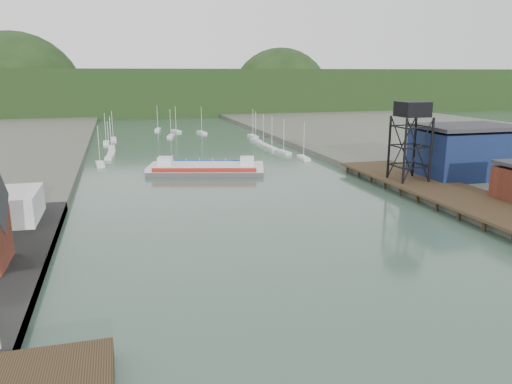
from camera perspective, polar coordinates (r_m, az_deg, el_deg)
ground at (r=45.30m, az=18.10°, el=-18.91°), size 600.00×600.00×0.00m
east_pier at (r=99.22m, az=21.87°, el=-0.26°), size 14.00×70.00×2.45m
lift_tower at (r=106.55m, az=17.43°, el=8.48°), size 6.50×6.50×16.00m
blue_shed at (r=117.80m, az=22.78°, el=4.26°), size 20.50×14.50×11.30m
marina_sailboats at (r=172.89m, az=-7.87°, el=5.55°), size 57.71×92.65×0.90m
distant_hills at (r=333.47m, az=-12.51°, el=10.84°), size 500.00×120.00×80.00m
chain_ferry at (r=121.96m, az=-5.70°, el=2.70°), size 29.58×17.86×3.98m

